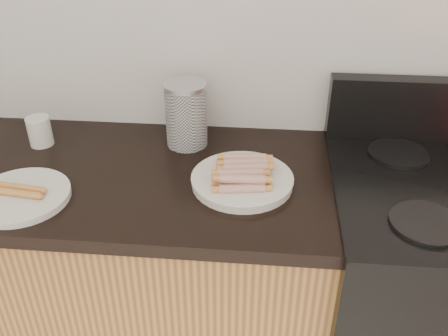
# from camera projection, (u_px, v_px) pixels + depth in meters

# --- Properties ---
(wall_back) EXTENTS (4.00, 0.04, 2.60)m
(wall_back) POSITION_uv_depth(u_px,v_px,m) (202.00, 6.00, 1.48)
(wall_back) COLOR silver
(wall_back) RESTS_ON ground
(stove) EXTENTS (0.76, 0.65, 0.91)m
(stove) POSITION_uv_depth(u_px,v_px,m) (437.00, 306.00, 1.60)
(stove) COLOR black
(stove) RESTS_ON floor
(burner_near_left) EXTENTS (0.18, 0.18, 0.01)m
(burner_near_left) POSITION_uv_depth(u_px,v_px,m) (427.00, 223.00, 1.22)
(burner_near_left) COLOR black
(burner_near_left) RESTS_ON stove
(burner_far_left) EXTENTS (0.18, 0.18, 0.01)m
(burner_far_left) POSITION_uv_depth(u_px,v_px,m) (398.00, 153.00, 1.51)
(burner_far_left) COLOR black
(burner_far_left) RESTS_ON stove
(main_plate) EXTENTS (0.32, 0.32, 0.02)m
(main_plate) POSITION_uv_depth(u_px,v_px,m) (242.00, 181.00, 1.39)
(main_plate) COLOR white
(main_plate) RESTS_ON counter_slab
(side_plate) EXTENTS (0.35, 0.35, 0.02)m
(side_plate) POSITION_uv_depth(u_px,v_px,m) (21.00, 196.00, 1.33)
(side_plate) COLOR white
(side_plate) RESTS_ON counter_slab
(hotdog_pile) EXTENTS (0.12, 0.18, 0.05)m
(hotdog_pile) POSITION_uv_depth(u_px,v_px,m) (242.00, 172.00, 1.37)
(hotdog_pile) COLOR maroon
(hotdog_pile) RESTS_ON main_plate
(plain_sausages) EXTENTS (0.13, 0.06, 0.02)m
(plain_sausages) POSITION_uv_depth(u_px,v_px,m) (19.00, 190.00, 1.32)
(plain_sausages) COLOR #CC6031
(plain_sausages) RESTS_ON side_plate
(canister) EXTENTS (0.13, 0.13, 0.21)m
(canister) POSITION_uv_depth(u_px,v_px,m) (186.00, 114.00, 1.54)
(canister) COLOR white
(canister) RESTS_ON counter_slab
(mug) EXTENTS (0.09, 0.09, 0.09)m
(mug) POSITION_uv_depth(u_px,v_px,m) (40.00, 131.00, 1.56)
(mug) COLOR white
(mug) RESTS_ON counter_slab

